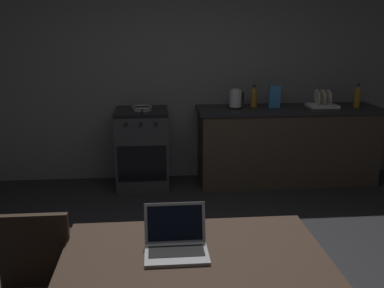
% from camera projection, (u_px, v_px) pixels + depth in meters
% --- Properties ---
extents(back_wall, '(6.40, 0.10, 2.81)m').
position_uv_depth(back_wall, '(205.00, 64.00, 5.31)').
color(back_wall, '#606061').
rests_on(back_wall, ground_plane).
extents(kitchen_counter, '(2.16, 0.64, 0.92)m').
position_uv_depth(kitchen_counter, '(287.00, 145.00, 5.30)').
color(kitchen_counter, '#382D23').
rests_on(kitchen_counter, ground_plane).
extents(stove_oven, '(0.60, 0.62, 0.92)m').
position_uv_depth(stove_oven, '(142.00, 148.00, 5.15)').
color(stove_oven, '#2D2D30').
rests_on(stove_oven, ground_plane).
extents(dining_table, '(1.34, 0.78, 0.73)m').
position_uv_depth(dining_table, '(194.00, 264.00, 2.26)').
color(dining_table, '#332319').
rests_on(dining_table, ground_plane).
extents(chair, '(0.40, 0.40, 0.88)m').
position_uv_depth(chair, '(32.00, 288.00, 2.32)').
color(chair, '#2D2116').
rests_on(chair, ground_plane).
extents(laptop, '(0.32, 0.28, 0.22)m').
position_uv_depth(laptop, '(176.00, 244.00, 2.24)').
color(laptop, '#99999E').
rests_on(laptop, dining_table).
extents(electric_kettle, '(0.17, 0.15, 0.23)m').
position_uv_depth(electric_kettle, '(236.00, 99.00, 5.10)').
color(electric_kettle, black).
rests_on(electric_kettle, kitchen_counter).
extents(bottle, '(0.08, 0.08, 0.27)m').
position_uv_depth(bottle, '(357.00, 96.00, 5.17)').
color(bottle, '#8C601E').
rests_on(bottle, kitchen_counter).
extents(frying_pan, '(0.24, 0.41, 0.05)m').
position_uv_depth(frying_pan, '(142.00, 108.00, 5.00)').
color(frying_pan, gray).
rests_on(frying_pan, stove_oven).
extents(cereal_box, '(0.13, 0.05, 0.26)m').
position_uv_depth(cereal_box, '(275.00, 97.00, 5.16)').
color(cereal_box, '#3372B2').
rests_on(cereal_box, kitchen_counter).
extents(dish_rack, '(0.34, 0.26, 0.21)m').
position_uv_depth(dish_rack, '(322.00, 103.00, 5.21)').
color(dish_rack, silver).
rests_on(dish_rack, kitchen_counter).
extents(bottle_b, '(0.08, 0.08, 0.26)m').
position_uv_depth(bottle_b, '(254.00, 97.00, 5.20)').
color(bottle_b, '#8C601E').
rests_on(bottle_b, kitchen_counter).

